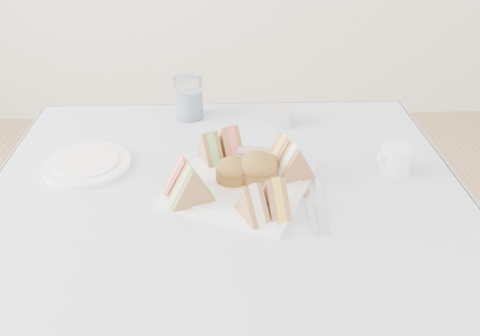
{
  "coord_description": "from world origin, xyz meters",
  "views": [
    {
      "loc": [
        -0.01,
        -0.83,
        1.35
      ],
      "look_at": [
        0.03,
        0.07,
        0.8
      ],
      "focal_mm": 38.0,
      "sensor_mm": 36.0,
      "label": 1
    }
  ],
  "objects_px": {
    "table": "(229,334)",
    "serving_plate": "(240,186)",
    "creamer_jug": "(396,159)",
    "water_glass": "(189,98)"
  },
  "relations": [
    {
      "from": "table",
      "to": "water_glass",
      "type": "xyz_separation_m",
      "value": [
        -0.09,
        0.43,
        0.43
      ]
    },
    {
      "from": "water_glass",
      "to": "creamer_jug",
      "type": "relative_size",
      "value": 1.64
    },
    {
      "from": "water_glass",
      "to": "serving_plate",
      "type": "bearing_deg",
      "value": -70.92
    },
    {
      "from": "serving_plate",
      "to": "water_glass",
      "type": "relative_size",
      "value": 2.41
    },
    {
      "from": "table",
      "to": "creamer_jug",
      "type": "relative_size",
      "value": 13.19
    },
    {
      "from": "table",
      "to": "serving_plate",
      "type": "distance_m",
      "value": 0.39
    },
    {
      "from": "table",
      "to": "water_glass",
      "type": "distance_m",
      "value": 0.61
    },
    {
      "from": "table",
      "to": "water_glass",
      "type": "bearing_deg",
      "value": 102.47
    },
    {
      "from": "serving_plate",
      "to": "water_glass",
      "type": "bearing_deg",
      "value": 133.36
    },
    {
      "from": "serving_plate",
      "to": "creamer_jug",
      "type": "distance_m",
      "value": 0.36
    }
  ]
}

